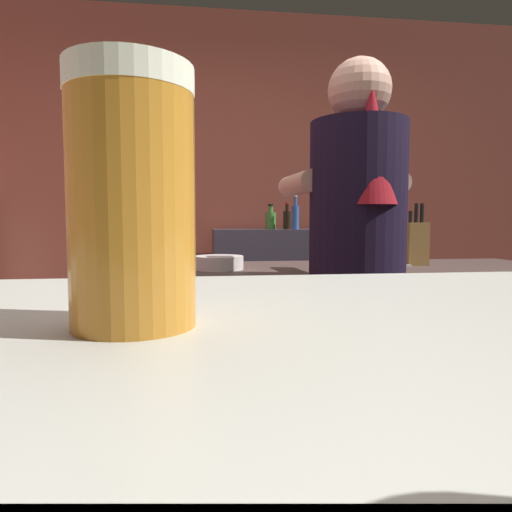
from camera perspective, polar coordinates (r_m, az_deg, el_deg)
wall_back at (r=3.50m, az=-3.53°, el=7.78°), size 5.20×0.10×2.70m
prep_counter at (r=2.19m, az=8.72°, el=-13.61°), size 2.10×0.60×0.94m
back_shelf at (r=3.31m, az=2.71°, el=-6.03°), size 0.93×0.36×1.09m
bartender at (r=1.65m, az=12.64°, el=-1.09°), size 0.44×0.52×1.71m
knife_block at (r=2.24m, az=19.50°, el=1.61°), size 0.10×0.08×0.29m
mixing_bowl at (r=1.94m, az=-4.70°, el=-0.84°), size 0.21×0.21×0.06m
chefs_knife at (r=2.14m, az=15.98°, el=-1.19°), size 0.24×0.04×0.01m
pint_glass_far at (r=0.27m, az=-15.36°, el=6.94°), size 0.07×0.07×0.15m
bottle_vinegar at (r=3.25m, az=1.86°, el=4.62°), size 0.08×0.08×0.18m
bottle_hot_sauce at (r=3.19m, az=4.98°, el=5.03°), size 0.05×0.05×0.24m
bottle_olive_oil at (r=3.28m, az=3.94°, el=4.69°), size 0.06×0.06×0.19m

